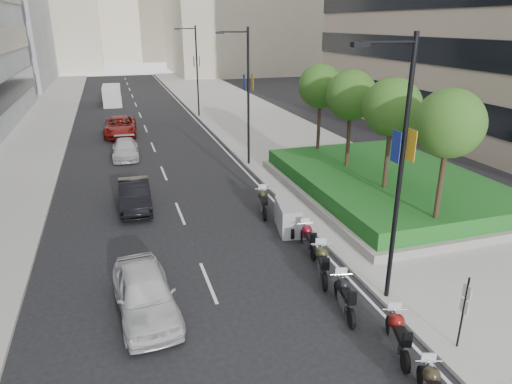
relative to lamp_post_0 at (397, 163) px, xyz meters
name	(u,v)px	position (x,y,z in m)	size (l,w,h in m)	color
ground	(283,340)	(-4.14, -1.00, -5.07)	(160.00, 160.00, 0.00)	black
sidewalk_right	(260,125)	(4.86, 29.00, -4.99)	(10.00, 100.00, 0.15)	#9E9B93
sidewalk_left	(17,141)	(-16.14, 29.00, -4.99)	(8.00, 100.00, 0.15)	#9E9B93
lane_edge	(205,129)	(-0.44, 29.00, -5.06)	(0.12, 100.00, 0.01)	silver
lane_centre	(148,133)	(-5.64, 29.00, -5.06)	(0.12, 100.00, 0.01)	silver
planter	(386,190)	(5.86, 9.00, -4.72)	(10.00, 14.00, 0.40)	gray
hedge	(387,180)	(5.86, 9.00, -4.12)	(9.40, 13.40, 0.80)	#14491A
tree_0	(449,124)	(4.36, 3.00, 0.36)	(2.80, 2.80, 6.30)	#332319
tree_1	(392,107)	(4.36, 7.00, 0.36)	(2.80, 2.80, 6.30)	#332319
tree_2	(351,95)	(4.36, 11.00, 0.36)	(2.80, 2.80, 6.30)	#332319
tree_3	(321,86)	(4.36, 15.00, 0.36)	(2.80, 2.80, 6.30)	#332319
lamp_post_0	(397,163)	(0.00, 0.00, 0.00)	(2.34, 0.45, 9.00)	black
lamp_post_1	(246,91)	(0.00, 17.00, 0.00)	(2.34, 0.45, 9.00)	black
lamp_post_2	(195,67)	(0.00, 35.00, 0.00)	(2.34, 0.45, 9.00)	black
parking_sign	(464,309)	(0.66, -3.00, -3.61)	(0.06, 0.32, 2.50)	black
motorcycle_1	(398,334)	(-1.07, -2.46, -4.47)	(0.94, 2.17, 1.12)	black
motorcycle_2	(345,295)	(-1.62, -0.19, -4.45)	(0.80, 2.27, 1.14)	black
motorcycle_3	(322,263)	(-1.39, 2.05, -4.44)	(0.99, 2.27, 1.17)	black
motorcycle_4	(308,238)	(-1.02, 4.23, -4.48)	(0.73, 2.18, 1.09)	black
motorcycle_5	(288,217)	(-1.11, 6.39, -4.39)	(1.30, 2.37, 1.36)	black
motorcycle_6	(263,202)	(-1.55, 8.70, -4.44)	(0.86, 2.31, 1.17)	black
car_a	(145,293)	(-8.03, 1.70, -4.28)	(1.86, 4.63, 1.58)	silver
car_b	(135,195)	(-7.77, 11.39, -4.33)	(1.56, 4.49, 1.48)	black
car_c	(125,149)	(-7.82, 21.60, -4.43)	(1.78, 4.39, 1.27)	#B4B4B6
car_d	(120,126)	(-7.90, 28.96, -4.28)	(2.61, 5.66, 1.57)	maroon
delivery_van	(112,96)	(-8.25, 45.46, -4.03)	(2.16, 5.34, 2.22)	silver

